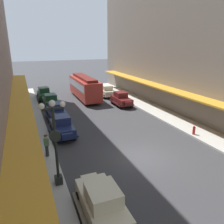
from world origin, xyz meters
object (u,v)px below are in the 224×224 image
Objects in this scene: parked_car_4 at (57,111)px; pedestrian_2 at (47,145)px; parked_car_1 at (102,202)px; streetcar at (85,87)px; parked_car_6 at (121,99)px; pedestrian_1 at (26,133)px; pedestrian_0 at (40,179)px; parked_car_5 at (62,126)px; lamp_post_with_clock at (55,140)px; fire_hydrant at (194,130)px; parked_car_3 at (106,91)px; parked_car_0 at (44,94)px; parked_car_2 at (50,100)px.

pedestrian_2 is (-2.04, -8.46, 0.07)m from parked_car_4.
streetcar is at bearing 76.13° from parked_car_1.
pedestrian_1 is (-12.48, -7.79, 0.07)m from parked_car_6.
parked_car_1 reaches higher than pedestrian_0.
lamp_post_with_clock is (-1.58, -7.44, 2.04)m from parked_car_5.
parked_car_1 is 24.32m from streetcar.
parked_car_1 is at bearing -73.35° from pedestrian_1.
fire_hydrant is 13.02m from pedestrian_2.
streetcar is 18.36m from fire_hydrant.
parked_car_5 is (-9.34, -12.87, 0.00)m from parked_car_3.
parked_car_0 is 22.54m from pedestrian_0.
parked_car_4 is at bearing 57.61° from pedestrian_1.
parked_car_6 is at bearing 51.60° from pedestrian_0.
parked_car_0 is 9.80m from parked_car_4.
parked_car_1 is at bearing -90.92° from parked_car_2.
parked_car_5 is at bearing 71.67° from pedestrian_0.
streetcar is at bearing 122.81° from parked_car_6.
fire_hydrant is 14.89m from pedestrian_1.
lamp_post_with_clock is 3.09× the size of pedestrian_1.
fire_hydrant is at bearing -40.88° from parked_car_4.
parked_car_5 is 12.13m from fire_hydrant.
lamp_post_with_clock reaches higher than parked_car_1.
parked_car_5 is (-0.24, -4.73, 0.00)m from parked_car_4.
fire_hydrant is at bearing -53.38° from parked_car_2.
parked_car_4 is 8.71m from pedestrian_2.
streetcar is (5.49, 2.83, 0.96)m from parked_car_2.
pedestrian_1 is at bearing 102.74° from lamp_post_with_clock.
fire_hydrant is 0.49× the size of pedestrian_1.
pedestrian_1 is (-0.53, 7.29, 0.00)m from pedestrian_0.
parked_car_1 is 10.69m from pedestrian_1.
pedestrian_0 is at bearing 130.62° from parked_car_1.
parked_car_1 is (-0.02, -25.35, 0.00)m from parked_car_0.
parked_car_3 is 19.99m from pedestrian_2.
parked_car_0 and parked_car_5 have the same top height.
parked_car_2 is 0.83× the size of lamp_post_with_clock.
parked_car_3 is at bearing 60.06° from pedestrian_0.
lamp_post_with_clock is at bearing -96.07° from parked_car_2.
parked_car_2 is 6.25m from streetcar.
fire_hydrant is at bearing 28.49° from parked_car_1.
parked_car_4 is 2.58× the size of pedestrian_2.
pedestrian_1 is 1.00× the size of pedestrian_2.
lamp_post_with_clock is (-1.51, 3.39, 2.04)m from parked_car_1.
pedestrian_0 is at bearing -108.33° from parked_car_5.
parked_car_6 reaches higher than pedestrian_0.
parked_car_5 is 11.80m from parked_car_6.
streetcar is 5.76× the size of pedestrian_2.
parked_car_3 is 5.22× the size of fire_hydrant.
parked_car_3 is 12.21m from parked_car_4.
parked_car_6 is at bearing -37.91° from parked_car_0.
parked_car_1 is 1.00× the size of parked_car_3.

